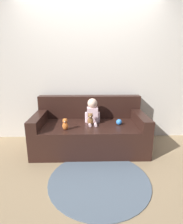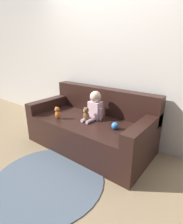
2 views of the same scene
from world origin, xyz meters
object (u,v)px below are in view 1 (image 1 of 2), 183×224
object	(u,v)px
person_baby	(92,111)
plush_toy_side	(65,124)
toy_ball	(119,122)
couch	(90,131)
teddy_bear_brown	(90,119)

from	to	relation	value
person_baby	plush_toy_side	world-z (taller)	person_baby
toy_ball	person_baby	bearing A→B (deg)	161.36
person_baby	toy_ball	xyz separation A→B (m)	(0.43, -0.15, -0.14)
couch	toy_ball	world-z (taller)	couch
teddy_bear_brown	toy_ball	size ratio (longest dim) A/B	2.19
person_baby	plush_toy_side	xyz separation A→B (m)	(-0.42, -0.35, -0.10)
person_baby	plush_toy_side	size ratio (longest dim) A/B	2.25
toy_ball	teddy_bear_brown	bearing A→B (deg)	-178.85
couch	plush_toy_side	xyz separation A→B (m)	(-0.38, -0.32, 0.23)
person_baby	teddy_bear_brown	size ratio (longest dim) A/B	2.00
teddy_bear_brown	couch	bearing A→B (deg)	93.67
couch	toy_ball	size ratio (longest dim) A/B	19.58
couch	teddy_bear_brown	bearing A→B (deg)	-86.33
couch	plush_toy_side	bearing A→B (deg)	-139.75
couch	person_baby	world-z (taller)	person_baby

